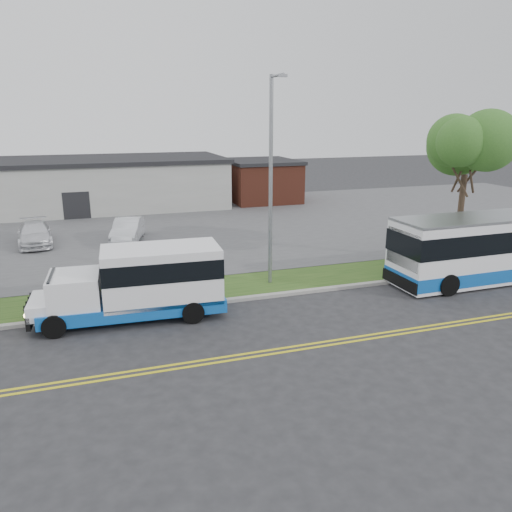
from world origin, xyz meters
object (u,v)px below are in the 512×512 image
object	(u,v)px
tree_east	(468,149)
shuttle_bus	(143,281)
transit_bus	(502,246)
streetlight_near	(271,176)
parked_car_b	(35,234)
pedestrian	(139,275)
parked_car_a	(128,230)

from	to	relation	value
tree_east	shuttle_bus	xyz separation A→B (m)	(-17.18, -2.44, -4.67)
transit_bus	tree_east	bearing A→B (deg)	93.39
streetlight_near	parked_car_b	size ratio (longest dim) A/B	2.01
pedestrian	parked_car_b	distance (m)	12.62
streetlight_near	shuttle_bus	size ratio (longest dim) A/B	1.25
streetlight_near	transit_bus	size ratio (longest dim) A/B	0.81
tree_east	parked_car_b	size ratio (longest dim) A/B	1.76
streetlight_near	shuttle_bus	distance (m)	7.52
pedestrian	transit_bus	bearing A→B (deg)	168.66
tree_east	transit_bus	xyz separation A→B (m)	(0.21, -2.93, -4.56)
parked_car_a	parked_car_b	xyz separation A→B (m)	(-5.57, 1.00, -0.06)
parked_car_b	pedestrian	bearing A→B (deg)	-70.93
parked_car_a	streetlight_near	bearing A→B (deg)	-47.43
tree_east	streetlight_near	bearing A→B (deg)	-178.58
tree_east	parked_car_a	xyz separation A→B (m)	(-16.83, 10.39, -5.36)
streetlight_near	pedestrian	distance (m)	7.43
parked_car_a	parked_car_b	size ratio (longest dim) A/B	0.96
transit_bus	parked_car_b	world-z (taller)	transit_bus
shuttle_bus	transit_bus	xyz separation A→B (m)	(17.39, -0.50, 0.11)
parked_car_a	tree_east	bearing A→B (deg)	-17.78
tree_east	streetlight_near	distance (m)	11.05
shuttle_bus	transit_bus	distance (m)	17.40
tree_east	streetlight_near	xyz separation A→B (m)	(-11.00, -0.27, -0.97)
pedestrian	parked_car_a	world-z (taller)	pedestrian
tree_east	shuttle_bus	world-z (taller)	tree_east
tree_east	transit_bus	world-z (taller)	tree_east
streetlight_near	parked_car_b	world-z (taller)	streetlight_near
streetlight_near	parked_car_b	bearing A→B (deg)	134.35
pedestrian	shuttle_bus	bearing A→B (deg)	86.78
shuttle_bus	pedestrian	xyz separation A→B (m)	(0.05, 2.36, -0.49)
pedestrian	parked_car_b	xyz separation A→B (m)	(-5.27, 11.47, -0.25)
pedestrian	parked_car_b	bearing A→B (deg)	-67.31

